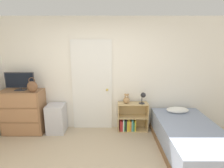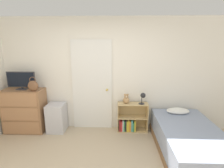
{
  "view_description": "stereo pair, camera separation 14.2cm",
  "coord_description": "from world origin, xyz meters",
  "px_view_note": "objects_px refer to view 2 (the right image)",
  "views": [
    {
      "loc": [
        0.29,
        -1.9,
        1.99
      ],
      "look_at": [
        0.3,
        1.75,
        1.13
      ],
      "focal_mm": 28.0,
      "sensor_mm": 36.0,
      "label": 1
    },
    {
      "loc": [
        0.43,
        -1.89,
        1.99
      ],
      "look_at": [
        0.3,
        1.75,
        1.13
      ],
      "focal_mm": 28.0,
      "sensor_mm": 36.0,
      "label": 2
    }
  ],
  "objects_px": {
    "storage_bin": "(57,118)",
    "teddy_bear": "(126,99)",
    "bookshelf": "(130,120)",
    "desk_lamp": "(143,96)",
    "tv": "(21,80)",
    "bed": "(189,141)",
    "handbag": "(33,86)",
    "dresser": "(25,110)"
  },
  "relations": [
    {
      "from": "teddy_bear",
      "to": "bed",
      "type": "height_order",
      "value": "teddy_bear"
    },
    {
      "from": "storage_bin",
      "to": "bed",
      "type": "relative_size",
      "value": 0.33
    },
    {
      "from": "bookshelf",
      "to": "desk_lamp",
      "type": "xyz_separation_m",
      "value": [
        0.26,
        -0.04,
        0.59
      ]
    },
    {
      "from": "tv",
      "to": "desk_lamp",
      "type": "height_order",
      "value": "tv"
    },
    {
      "from": "bookshelf",
      "to": "bed",
      "type": "xyz_separation_m",
      "value": [
        1.01,
        -0.83,
        0.0
      ]
    },
    {
      "from": "desk_lamp",
      "to": "tv",
      "type": "bearing_deg",
      "value": -179.49
    },
    {
      "from": "handbag",
      "to": "bed",
      "type": "relative_size",
      "value": 0.16
    },
    {
      "from": "tv",
      "to": "teddy_bear",
      "type": "height_order",
      "value": "tv"
    },
    {
      "from": "teddy_bear",
      "to": "handbag",
      "type": "bearing_deg",
      "value": -174.11
    },
    {
      "from": "teddy_bear",
      "to": "bed",
      "type": "xyz_separation_m",
      "value": [
        1.12,
        -0.83,
        -0.51
      ]
    },
    {
      "from": "dresser",
      "to": "tv",
      "type": "height_order",
      "value": "tv"
    },
    {
      "from": "dresser",
      "to": "tv",
      "type": "relative_size",
      "value": 1.56
    },
    {
      "from": "handbag",
      "to": "bookshelf",
      "type": "distance_m",
      "value": 2.27
    },
    {
      "from": "desk_lamp",
      "to": "bed",
      "type": "distance_m",
      "value": 1.24
    },
    {
      "from": "tv",
      "to": "desk_lamp",
      "type": "distance_m",
      "value": 2.71
    },
    {
      "from": "storage_bin",
      "to": "bed",
      "type": "distance_m",
      "value": 2.81
    },
    {
      "from": "tv",
      "to": "bookshelf",
      "type": "relative_size",
      "value": 0.92
    },
    {
      "from": "bookshelf",
      "to": "bed",
      "type": "bearing_deg",
      "value": -39.32
    },
    {
      "from": "handbag",
      "to": "bookshelf",
      "type": "bearing_deg",
      "value": 5.66
    },
    {
      "from": "handbag",
      "to": "storage_bin",
      "type": "relative_size",
      "value": 0.49
    },
    {
      "from": "dresser",
      "to": "teddy_bear",
      "type": "bearing_deg",
      "value": 2.14
    },
    {
      "from": "dresser",
      "to": "bed",
      "type": "height_order",
      "value": "dresser"
    },
    {
      "from": "bookshelf",
      "to": "bed",
      "type": "height_order",
      "value": "bookshelf"
    },
    {
      "from": "desk_lamp",
      "to": "storage_bin",
      "type": "bearing_deg",
      "value": -179.19
    },
    {
      "from": "bookshelf",
      "to": "teddy_bear",
      "type": "height_order",
      "value": "teddy_bear"
    },
    {
      "from": "storage_bin",
      "to": "desk_lamp",
      "type": "bearing_deg",
      "value": 0.81
    },
    {
      "from": "dresser",
      "to": "handbag",
      "type": "relative_size",
      "value": 3.13
    },
    {
      "from": "dresser",
      "to": "storage_bin",
      "type": "bearing_deg",
      "value": 1.38
    },
    {
      "from": "storage_bin",
      "to": "teddy_bear",
      "type": "height_order",
      "value": "teddy_bear"
    },
    {
      "from": "dresser",
      "to": "storage_bin",
      "type": "relative_size",
      "value": 1.53
    },
    {
      "from": "handbag",
      "to": "desk_lamp",
      "type": "distance_m",
      "value": 2.38
    },
    {
      "from": "desk_lamp",
      "to": "bed",
      "type": "relative_size",
      "value": 0.14
    },
    {
      "from": "dresser",
      "to": "storage_bin",
      "type": "xyz_separation_m",
      "value": [
        0.72,
        0.02,
        -0.17
      ]
    },
    {
      "from": "storage_bin",
      "to": "handbag",
      "type": "bearing_deg",
      "value": -161.3
    },
    {
      "from": "dresser",
      "to": "handbag",
      "type": "distance_m",
      "value": 0.7
    },
    {
      "from": "dresser",
      "to": "bookshelf",
      "type": "bearing_deg",
      "value": 2.09
    },
    {
      "from": "dresser",
      "to": "bookshelf",
      "type": "height_order",
      "value": "dresser"
    },
    {
      "from": "bed",
      "to": "dresser",
      "type": "bearing_deg",
      "value": 167.76
    },
    {
      "from": "handbag",
      "to": "desk_lamp",
      "type": "xyz_separation_m",
      "value": [
        2.36,
        0.16,
        -0.26
      ]
    },
    {
      "from": "storage_bin",
      "to": "desk_lamp",
      "type": "height_order",
      "value": "desk_lamp"
    },
    {
      "from": "teddy_bear",
      "to": "dresser",
      "type": "bearing_deg",
      "value": -177.86
    },
    {
      "from": "storage_bin",
      "to": "teddy_bear",
      "type": "xyz_separation_m",
      "value": [
        1.59,
        0.07,
        0.44
      ]
    }
  ]
}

